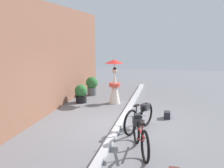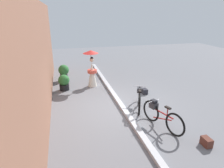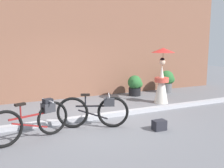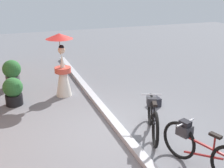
{
  "view_description": "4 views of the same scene",
  "coord_description": "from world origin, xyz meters",
  "px_view_note": "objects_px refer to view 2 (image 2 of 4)",
  "views": [
    {
      "loc": [
        -7.89,
        -1.49,
        2.88
      ],
      "look_at": [
        0.52,
        0.37,
        1.28
      ],
      "focal_mm": 41.1,
      "sensor_mm": 36.0,
      "label": 1
    },
    {
      "loc": [
        -7.07,
        2.23,
        3.72
      ],
      "look_at": [
        0.12,
        0.38,
        1.02
      ],
      "focal_mm": 31.71,
      "sensor_mm": 36.0,
      "label": 2
    },
    {
      "loc": [
        -2.44,
        -6.42,
        2.14
      ],
      "look_at": [
        0.66,
        0.24,
        0.9
      ],
      "focal_mm": 40.95,
      "sensor_mm": 36.0,
      "label": 3
    },
    {
      "loc": [
        -5.38,
        2.23,
        3.33
      ],
      "look_at": [
        0.1,
        0.18,
        1.21
      ],
      "focal_mm": 45.62,
      "sensor_mm": 36.0,
      "label": 4
    }
  ],
  "objects_px": {
    "bicycle_far_side": "(139,98)",
    "potted_plant_by_door": "(64,82)",
    "backpack_on_pavement": "(207,142)",
    "potted_plant_small": "(64,72)",
    "bicycle_near_officer": "(161,115)",
    "backpack_spare": "(145,91)",
    "person_with_parasol": "(92,69)"
  },
  "relations": [
    {
      "from": "bicycle_far_side",
      "to": "potted_plant_by_door",
      "type": "height_order",
      "value": "bicycle_far_side"
    },
    {
      "from": "backpack_on_pavement",
      "to": "potted_plant_small",
      "type": "bearing_deg",
      "value": 28.48
    },
    {
      "from": "bicycle_near_officer",
      "to": "backpack_spare",
      "type": "xyz_separation_m",
      "value": [
        2.86,
        -0.67,
        -0.32
      ]
    },
    {
      "from": "potted_plant_small",
      "to": "backpack_spare",
      "type": "distance_m",
      "value": 4.78
    },
    {
      "from": "bicycle_near_officer",
      "to": "potted_plant_small",
      "type": "bearing_deg",
      "value": 27.4
    },
    {
      "from": "potted_plant_by_door",
      "to": "bicycle_far_side",
      "type": "bearing_deg",
      "value": -134.36
    },
    {
      "from": "bicycle_near_officer",
      "to": "bicycle_far_side",
      "type": "relative_size",
      "value": 1.07
    },
    {
      "from": "potted_plant_small",
      "to": "backpack_spare",
      "type": "bearing_deg",
      "value": -129.01
    },
    {
      "from": "person_with_parasol",
      "to": "backpack_on_pavement",
      "type": "bearing_deg",
      "value": -157.18
    },
    {
      "from": "potted_plant_by_door",
      "to": "potted_plant_small",
      "type": "relative_size",
      "value": 0.87
    },
    {
      "from": "person_with_parasol",
      "to": "backpack_on_pavement",
      "type": "height_order",
      "value": "person_with_parasol"
    },
    {
      "from": "bicycle_far_side",
      "to": "potted_plant_small",
      "type": "xyz_separation_m",
      "value": [
        4.35,
        2.86,
        0.08
      ]
    },
    {
      "from": "potted_plant_by_door",
      "to": "backpack_on_pavement",
      "type": "height_order",
      "value": "potted_plant_by_door"
    },
    {
      "from": "potted_plant_small",
      "to": "backpack_on_pavement",
      "type": "relative_size",
      "value": 2.8
    },
    {
      "from": "bicycle_near_officer",
      "to": "person_with_parasol",
      "type": "relative_size",
      "value": 0.94
    },
    {
      "from": "bicycle_near_officer",
      "to": "potted_plant_by_door",
      "type": "distance_m",
      "value": 5.32
    },
    {
      "from": "potted_plant_small",
      "to": "person_with_parasol",
      "type": "bearing_deg",
      "value": -132.6
    },
    {
      "from": "bicycle_near_officer",
      "to": "person_with_parasol",
      "type": "distance_m",
      "value": 4.85
    },
    {
      "from": "person_with_parasol",
      "to": "backpack_spare",
      "type": "xyz_separation_m",
      "value": [
        -1.69,
        -2.28,
        -0.83
      ]
    },
    {
      "from": "backpack_on_pavement",
      "to": "backpack_spare",
      "type": "xyz_separation_m",
      "value": [
        4.15,
        0.18,
        -0.01
      ]
    },
    {
      "from": "potted_plant_by_door",
      "to": "backpack_spare",
      "type": "distance_m",
      "value": 4.03
    },
    {
      "from": "backpack_spare",
      "to": "potted_plant_small",
      "type": "bearing_deg",
      "value": 50.99
    },
    {
      "from": "bicycle_near_officer",
      "to": "backpack_on_pavement",
      "type": "relative_size",
      "value": 5.44
    },
    {
      "from": "bicycle_far_side",
      "to": "potted_plant_small",
      "type": "relative_size",
      "value": 1.81
    },
    {
      "from": "person_with_parasol",
      "to": "potted_plant_small",
      "type": "xyz_separation_m",
      "value": [
        1.3,
        1.42,
        -0.44
      ]
    },
    {
      "from": "bicycle_near_officer",
      "to": "potted_plant_by_door",
      "type": "relative_size",
      "value": 2.24
    },
    {
      "from": "bicycle_near_officer",
      "to": "potted_plant_small",
      "type": "distance_m",
      "value": 6.59
    },
    {
      "from": "person_with_parasol",
      "to": "bicycle_far_side",
      "type": "bearing_deg",
      "value": -154.63
    },
    {
      "from": "potted_plant_small",
      "to": "backpack_on_pavement",
      "type": "height_order",
      "value": "potted_plant_small"
    },
    {
      "from": "bicycle_near_officer",
      "to": "bicycle_far_side",
      "type": "height_order",
      "value": "bicycle_far_side"
    },
    {
      "from": "bicycle_near_officer",
      "to": "bicycle_far_side",
      "type": "xyz_separation_m",
      "value": [
        1.5,
        0.17,
        -0.02
      ]
    },
    {
      "from": "bicycle_far_side",
      "to": "backpack_on_pavement",
      "type": "xyz_separation_m",
      "value": [
        -2.79,
        -1.01,
        -0.3
      ]
    }
  ]
}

